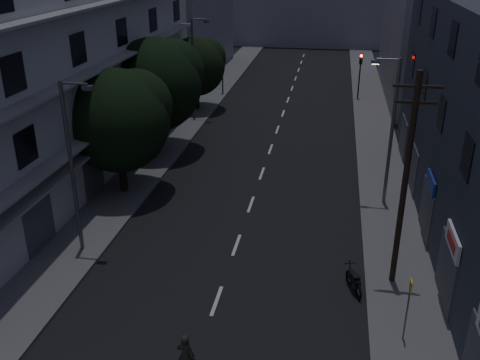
% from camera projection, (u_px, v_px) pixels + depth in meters
% --- Properties ---
extents(ground, '(160.00, 160.00, 0.00)m').
position_uv_depth(ground, '(271.00, 147.00, 38.43)').
color(ground, black).
rests_on(ground, ground).
extents(sidewalk_left, '(3.00, 90.00, 0.15)m').
position_uv_depth(sidewalk_left, '(171.00, 140.00, 39.60)').
color(sidewalk_left, '#565659').
rests_on(sidewalk_left, ground).
extents(sidewalk_right, '(3.00, 90.00, 0.15)m').
position_uv_depth(sidewalk_right, '(378.00, 152.00, 37.21)').
color(sidewalk_right, '#565659').
rests_on(sidewalk_right, ground).
extents(lane_markings, '(0.15, 60.50, 0.01)m').
position_uv_depth(lane_markings, '(280.00, 121.00, 44.07)').
color(lane_markings, beige).
rests_on(lane_markings, ground).
extents(building_left, '(7.00, 36.00, 14.00)m').
position_uv_depth(building_left, '(56.00, 63.00, 31.21)').
color(building_left, '#B2B2AD').
rests_on(building_left, ground).
extents(building_far_right, '(6.00, 20.00, 13.00)m').
position_uv_depth(building_far_right, '(424.00, 26.00, 49.25)').
color(building_far_right, slate).
rests_on(building_far_right, ground).
extents(building_far_end, '(24.00, 8.00, 10.00)m').
position_uv_depth(building_far_end, '(310.00, 8.00, 77.01)').
color(building_far_end, slate).
rests_on(building_far_end, ground).
extents(tree_near, '(5.77, 5.77, 7.12)m').
position_uv_depth(tree_near, '(119.00, 117.00, 29.50)').
color(tree_near, black).
rests_on(tree_near, sidewalk_left).
extents(tree_mid, '(6.28, 6.28, 7.72)m').
position_uv_depth(tree_mid, '(156.00, 81.00, 35.65)').
color(tree_mid, black).
rests_on(tree_mid, sidewalk_left).
extents(tree_far, '(4.99, 4.99, 6.17)m').
position_uv_depth(tree_far, '(196.00, 64.00, 45.52)').
color(tree_far, black).
rests_on(tree_far, sidewalk_left).
extents(traffic_signal_far_right, '(0.28, 0.37, 4.10)m').
position_uv_depth(traffic_signal_far_right, '(360.00, 67.00, 48.88)').
color(traffic_signal_far_right, black).
rests_on(traffic_signal_far_right, sidewalk_right).
extents(traffic_signal_far_left, '(0.28, 0.37, 4.10)m').
position_uv_depth(traffic_signal_far_left, '(222.00, 62.00, 50.79)').
color(traffic_signal_far_left, black).
rests_on(traffic_signal_far_left, sidewalk_left).
extents(street_lamp_left_near, '(1.51, 0.25, 8.00)m').
position_uv_depth(street_lamp_left_near, '(73.00, 160.00, 23.48)').
color(street_lamp_left_near, '#53555A').
rests_on(street_lamp_left_near, sidewalk_left).
extents(street_lamp_right, '(1.51, 0.25, 8.00)m').
position_uv_depth(street_lamp_right, '(390.00, 126.00, 28.05)').
color(street_lamp_right, slate).
rests_on(street_lamp_right, sidewalk_right).
extents(street_lamp_left_far, '(1.51, 0.25, 8.00)m').
position_uv_depth(street_lamp_left_far, '(194.00, 63.00, 42.91)').
color(street_lamp_left_far, '#525659').
rests_on(street_lamp_left_far, sidewalk_left).
extents(utility_pole, '(1.80, 0.24, 9.00)m').
position_uv_depth(utility_pole, '(405.00, 179.00, 20.95)').
color(utility_pole, black).
rests_on(utility_pole, sidewalk_right).
extents(bus_stop_sign, '(0.06, 0.35, 2.52)m').
position_uv_depth(bus_stop_sign, '(409.00, 299.00, 18.72)').
color(bus_stop_sign, '#595B60').
rests_on(bus_stop_sign, sidewalk_right).
extents(motorcycle, '(0.77, 1.68, 1.12)m').
position_uv_depth(motorcycle, '(354.00, 281.00, 22.23)').
color(motorcycle, black).
rests_on(motorcycle, ground).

